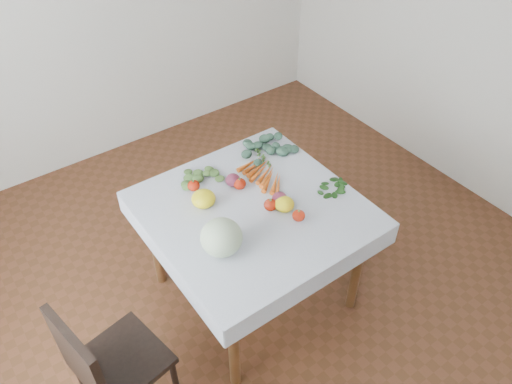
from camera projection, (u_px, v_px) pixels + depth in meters
ground at (254, 291)px, 3.26m from camera, size 4.00×4.00×0.00m
table at (253, 221)px, 2.83m from camera, size 1.00×1.00×0.75m
tablecloth at (253, 208)px, 2.76m from camera, size 1.12×1.12×0.01m
chair at (105, 364)px, 2.34m from camera, size 0.45×0.45×0.87m
cabbage at (221, 237)px, 2.46m from camera, size 0.25×0.25×0.19m
tomato_a at (194, 186)px, 2.85m from camera, size 0.07×0.07×0.06m
tomato_b at (240, 184)px, 2.86m from camera, size 0.10×0.10×0.06m
tomato_c at (270, 205)px, 2.73m from camera, size 0.08×0.08×0.06m
tomato_d at (299, 216)px, 2.67m from camera, size 0.09×0.09×0.06m
heirloom_back at (203, 199)px, 2.74m from camera, size 0.16×0.16×0.09m
heirloom_front at (284, 204)px, 2.72m from camera, size 0.14×0.14×0.08m
onion_a at (233, 180)px, 2.88m from camera, size 0.10×0.10×0.08m
onion_b at (280, 199)px, 2.76m from camera, size 0.09×0.09×0.07m
tomatillo_cluster at (220, 232)px, 2.59m from camera, size 0.09×0.11×0.04m
carrot_bunch at (263, 174)px, 2.95m from camera, size 0.21×0.37×0.03m
kale_bunch at (267, 149)px, 3.13m from camera, size 0.31×0.23×0.04m
basil_bunch at (334, 191)px, 2.86m from camera, size 0.23×0.17×0.01m
dill_bunch at (200, 177)px, 2.94m from camera, size 0.23×0.21×0.03m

